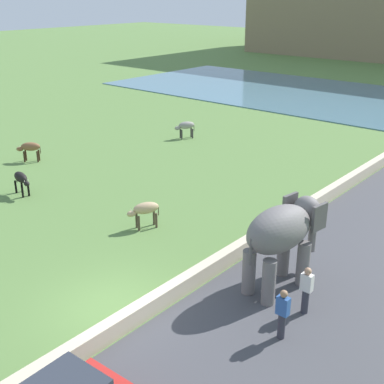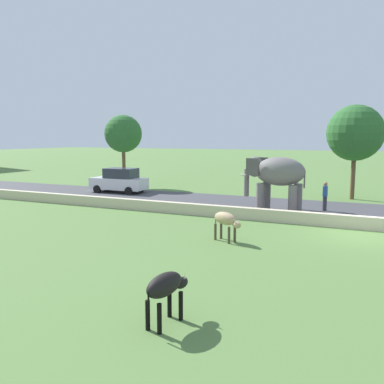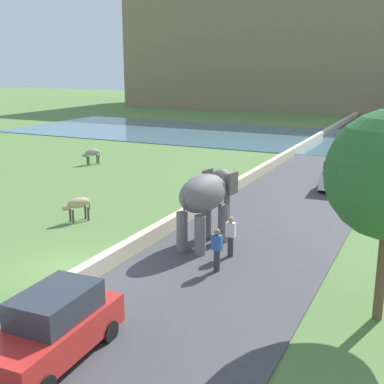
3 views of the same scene
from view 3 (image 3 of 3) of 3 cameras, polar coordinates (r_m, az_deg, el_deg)
ground_plane at (r=18.85m, az=-13.85°, el=-8.50°), size 220.00×220.00×0.00m
road_surface at (r=34.58m, az=14.63°, el=1.91°), size 7.00×120.00×0.06m
barrier_wall at (r=33.55m, az=7.61°, el=2.34°), size 0.40×110.00×0.58m
lake at (r=55.64m, az=-1.59°, el=6.92°), size 36.00×18.00×0.08m
hill_distant at (r=90.97m, az=15.37°, el=16.33°), size 64.00×28.00×22.36m
elephant at (r=20.01m, az=1.64°, el=-0.57°), size 1.77×3.56×2.99m
person_beside_elephant at (r=19.09m, az=4.41°, el=-5.00°), size 0.36×0.22×1.63m
person_trailing at (r=17.73m, az=2.84°, el=-6.52°), size 0.36×0.22×1.63m
car_white at (r=30.71m, az=16.28°, el=1.93°), size 1.95×4.08×1.80m
car_red at (r=13.23m, az=-15.47°, el=-14.55°), size 1.92×4.06×1.80m
cow_tan at (r=24.01m, az=-12.85°, el=-1.36°), size 0.92×1.39×1.15m
cow_grey at (r=37.68m, az=-11.29°, el=4.34°), size 0.99×1.36×1.15m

